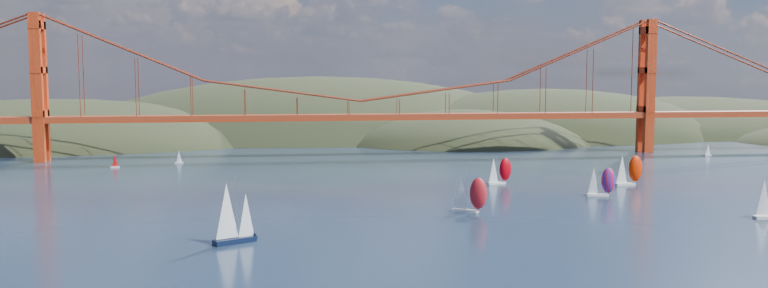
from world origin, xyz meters
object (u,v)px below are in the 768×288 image
(racer_3, at_px, (628,169))
(racer_rwb, at_px, (601,181))
(racer_0, at_px, (469,194))
(racer_5, at_px, (499,170))
(sloop_navy, at_px, (233,214))

(racer_3, relative_size, racer_rwb, 1.14)
(racer_0, distance_m, racer_3, 67.53)
(racer_3, bearing_deg, racer_0, -155.43)
(racer_rwb, bearing_deg, racer_3, 56.01)
(racer_0, xyz_separation_m, racer_5, (20.68, 43.27, -0.39))
(racer_0, height_order, racer_5, racer_0)
(racer_3, distance_m, racer_5, 37.75)
(racer_0, xyz_separation_m, racer_3, (57.57, 35.29, 0.17))
(racer_0, relative_size, racer_5, 1.10)
(racer_rwb, bearing_deg, racer_0, -147.33)
(sloop_navy, distance_m, racer_5, 100.62)
(racer_5, bearing_deg, racer_rwb, -63.83)
(sloop_navy, distance_m, racer_0, 58.98)
(sloop_navy, bearing_deg, racer_0, -4.00)
(sloop_navy, height_order, racer_3, sloop_navy)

